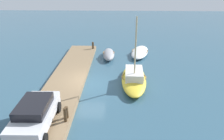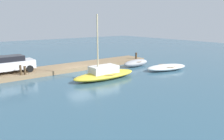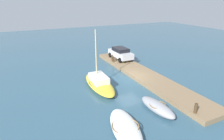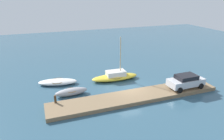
{
  "view_description": "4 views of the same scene",
  "coord_description": "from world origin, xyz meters",
  "views": [
    {
      "loc": [
        15.92,
        2.4,
        8.14
      ],
      "look_at": [
        -0.41,
        1.84,
        1.12
      ],
      "focal_mm": 35.01,
      "sensor_mm": 36.0,
      "label": 1
    },
    {
      "loc": [
        10.58,
        18.86,
        4.98
      ],
      "look_at": [
        -0.94,
        3.96,
        0.78
      ],
      "focal_mm": 34.99,
      "sensor_mm": 36.0,
      "label": 2
    },
    {
      "loc": [
        -16.77,
        10.17,
        8.26
      ],
      "look_at": [
        0.1,
        2.02,
        1.39
      ],
      "focal_mm": 31.38,
      "sensor_mm": 36.0,
      "label": 3
    },
    {
      "loc": [
        -9.27,
        -19.66,
        10.71
      ],
      "look_at": [
        -0.78,
        3.67,
        1.39
      ],
      "focal_mm": 33.37,
      "sensor_mm": 36.0,
      "label": 4
    }
  ],
  "objects": [
    {
      "name": "parked_car",
      "position": [
        6.05,
        -2.15,
        1.23
      ],
      "size": [
        4.2,
        2.06,
        1.55
      ],
      "rotation": [
        0.0,
        0.0,
        0.02
      ],
      "color": "silver",
      "rests_on": "dock_platform"
    },
    {
      "name": "motorboat_white",
      "position": [
        -7.53,
        4.74,
        0.32
      ],
      "size": [
        4.95,
        2.75,
        0.62
      ],
      "rotation": [
        0.0,
        0.0,
        -0.22
      ],
      "color": "white",
      "rests_on": "ground_plane"
    },
    {
      "name": "mooring_post_west",
      "position": [
        -8.32,
        -0.64,
        0.8
      ],
      "size": [
        0.23,
        0.23,
        0.77
      ],
      "primitive_type": "cylinder",
      "color": "#47331E",
      "rests_on": "dock_platform"
    },
    {
      "name": "sailboat_yellow",
      "position": [
        -0.36,
        3.65,
        0.48
      ],
      "size": [
        6.17,
        2.19,
        5.57
      ],
      "rotation": [
        0.0,
        0.0,
        -0.03
      ],
      "color": "gold",
      "rests_on": "ground_plane"
    },
    {
      "name": "mooring_post_mid_east",
      "position": [
        5.57,
        -0.64,
        0.85
      ],
      "size": [
        0.18,
        0.18,
        0.87
      ],
      "primitive_type": "cylinder",
      "color": "#47331E",
      "rests_on": "dock_platform"
    },
    {
      "name": "dock_platform",
      "position": [
        0.0,
        -1.86,
        0.21
      ],
      "size": [
        18.88,
        2.94,
        0.41
      ],
      "primitive_type": "cube",
      "color": "#846B4C",
      "rests_on": "ground_plane"
    },
    {
      "name": "mooring_post_mid_west",
      "position": [
        5.21,
        -0.64,
        0.78
      ],
      "size": [
        0.2,
        0.2,
        0.74
      ],
      "primitive_type": "cylinder",
      "color": "#47331E",
      "rests_on": "dock_platform"
    },
    {
      "name": "ground_plane",
      "position": [
        0.0,
        0.0,
        0.0
      ],
      "size": [
        84.0,
        84.0,
        0.0
      ],
      "primitive_type": "plane",
      "color": "#33566B"
    },
    {
      "name": "rowboat_grey",
      "position": [
        -6.43,
        1.29,
        0.39
      ],
      "size": [
        3.64,
        1.4,
        0.77
      ],
      "rotation": [
        0.0,
        0.0,
        0.05
      ],
      "color": "#939399",
      "rests_on": "ground_plane"
    }
  ]
}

